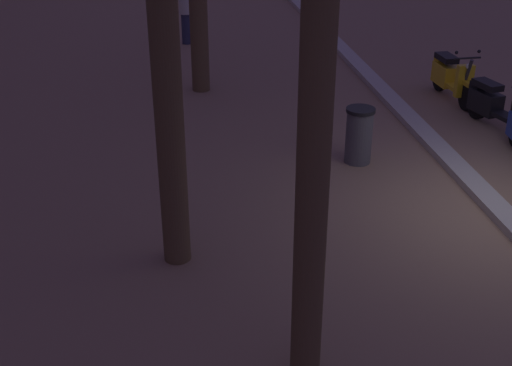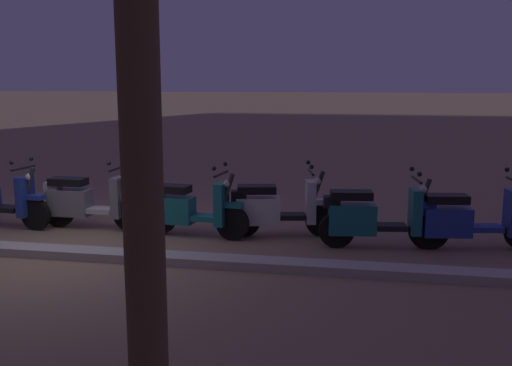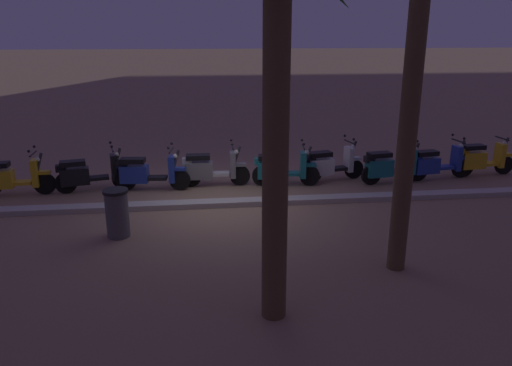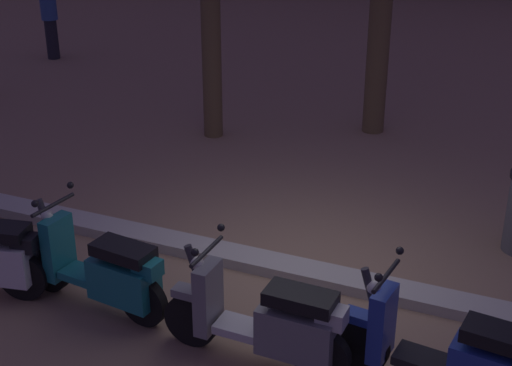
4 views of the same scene
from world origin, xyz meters
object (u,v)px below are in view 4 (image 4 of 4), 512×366
Objects in this scene: scooter_teal_last_in_row at (102,271)px; pedestrian_window_shopping at (50,17)px; scooter_grey_mid_rear at (269,322)px; scooter_blue_second_in_line at (457,357)px.

pedestrian_window_shopping is (-6.35, 7.58, 0.43)m from scooter_teal_last_in_row.
scooter_grey_mid_rear is (1.81, -0.17, 0.01)m from scooter_teal_last_in_row.
pedestrian_window_shopping reaches higher than scooter_blue_second_in_line.
scooter_teal_last_in_row is 3.39m from scooter_blue_second_in_line.
scooter_grey_mid_rear is 1.08× the size of pedestrian_window_shopping.
scooter_grey_mid_rear and scooter_blue_second_in_line have the same top height.
scooter_blue_second_in_line is at bearing 5.82° from scooter_grey_mid_rear.
scooter_teal_last_in_row is 0.98× the size of scooter_grey_mid_rear.
scooter_grey_mid_rear is 1.59m from scooter_blue_second_in_line.
pedestrian_window_shopping is at bearing 136.53° from scooter_grey_mid_rear.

